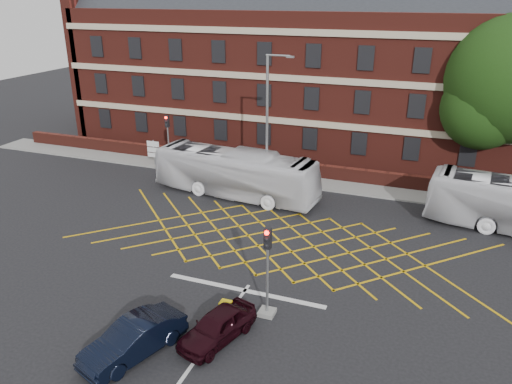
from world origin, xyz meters
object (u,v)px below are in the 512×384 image
(car_navy, at_px, (134,339))
(street_lamp, at_px, (268,150))
(utility_cabinet, at_px, (226,310))
(car_maroon, at_px, (217,326))
(direction_signs, at_px, (153,150))
(traffic_light_far, at_px, (169,146))
(deciduous_tree, at_px, (508,89))
(bus_left, at_px, (235,173))
(traffic_light_near, at_px, (267,280))

(car_navy, relative_size, street_lamp, 0.45)
(utility_cabinet, bearing_deg, car_maroon, -79.83)
(direction_signs, bearing_deg, traffic_light_far, 15.49)
(deciduous_tree, xyz_separation_m, direction_signs, (-25.73, -5.40, -5.70))
(bus_left, bearing_deg, traffic_light_far, 69.27)
(deciduous_tree, bearing_deg, bus_left, -152.35)
(deciduous_tree, height_order, street_lamp, deciduous_tree)
(direction_signs, bearing_deg, car_maroon, -52.36)
(car_maroon, distance_m, utility_cabinet, 1.42)
(street_lamp, distance_m, utility_cabinet, 14.68)
(traffic_light_near, bearing_deg, direction_signs, 134.06)
(traffic_light_near, bearing_deg, car_maroon, -119.95)
(car_maroon, relative_size, deciduous_tree, 0.31)
(bus_left, bearing_deg, utility_cabinet, -152.45)
(street_lamp, bearing_deg, utility_cabinet, -77.95)
(traffic_light_far, bearing_deg, deciduous_tree, 11.67)
(car_maroon, height_order, utility_cabinet, car_maroon)
(traffic_light_far, bearing_deg, bus_left, -27.30)
(traffic_light_far, relative_size, direction_signs, 1.94)
(deciduous_tree, relative_size, traffic_light_near, 2.84)
(car_maroon, relative_size, traffic_light_near, 0.88)
(traffic_light_far, xyz_separation_m, utility_cabinet, (12.60, -17.25, -1.33))
(bus_left, height_order, direction_signs, bus_left)
(bus_left, relative_size, street_lamp, 1.22)
(car_navy, bearing_deg, car_maroon, 56.35)
(street_lamp, bearing_deg, bus_left, -162.55)
(direction_signs, relative_size, utility_cabinet, 2.51)
(bus_left, bearing_deg, car_maroon, -153.41)
(car_navy, distance_m, car_maroon, 3.36)
(deciduous_tree, relative_size, traffic_light_far, 2.84)
(deciduous_tree, distance_m, traffic_light_far, 25.56)
(deciduous_tree, bearing_deg, car_maroon, -116.15)
(car_maroon, xyz_separation_m, deciduous_tree, (11.63, 23.69, 6.43))
(bus_left, height_order, deciduous_tree, deciduous_tree)
(street_lamp, relative_size, utility_cabinet, 11.09)
(car_maroon, xyz_separation_m, traffic_light_near, (1.34, 2.33, 1.12))
(street_lamp, bearing_deg, direction_signs, 165.34)
(traffic_light_near, bearing_deg, street_lamp, 109.29)
(deciduous_tree, height_order, utility_cabinet, deciduous_tree)
(bus_left, relative_size, car_maroon, 3.14)
(car_maroon, height_order, traffic_light_near, traffic_light_near)
(direction_signs, bearing_deg, deciduous_tree, 11.86)
(bus_left, distance_m, street_lamp, 2.84)
(bus_left, distance_m, direction_signs, 9.40)
(deciduous_tree, distance_m, direction_signs, 26.90)
(bus_left, height_order, traffic_light_near, traffic_light_near)
(traffic_light_near, height_order, street_lamp, street_lamp)
(street_lamp, bearing_deg, car_maroon, -78.11)
(car_navy, relative_size, traffic_light_far, 1.03)
(bus_left, relative_size, traffic_light_far, 2.78)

